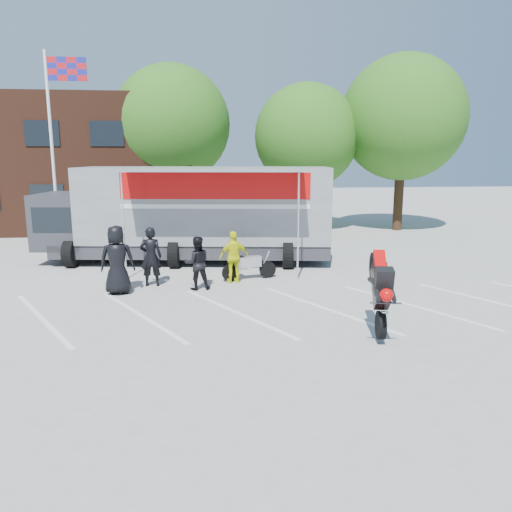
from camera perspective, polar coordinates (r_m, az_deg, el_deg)
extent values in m
plane|color=#A8A8A3|center=(12.02, -3.02, -7.88)|extent=(100.00, 100.00, 0.00)
cube|color=white|center=(12.96, -3.29, -6.40)|extent=(18.09, 13.33, 0.01)
cube|color=#492517|center=(30.78, -24.53, 9.54)|extent=(18.00, 8.00, 7.00)
cylinder|color=white|center=(22.11, -22.23, 10.68)|extent=(0.12, 0.12, 8.00)
cube|color=red|center=(22.16, -20.80, 19.36)|extent=(1.50, 0.04, 0.90)
cylinder|color=#382314|center=(27.46, -9.34, 6.37)|extent=(0.50, 0.50, 3.24)
sphere|color=#225816|center=(27.41, -9.62, 14.64)|extent=(6.12, 6.12, 6.12)
cylinder|color=#382314|center=(27.05, 5.63, 6.00)|extent=(0.50, 0.50, 2.88)
sphere|color=#225816|center=(26.95, 5.78, 13.48)|extent=(5.44, 5.44, 5.44)
cylinder|color=#382314|center=(28.03, 15.97, 6.36)|extent=(0.50, 0.50, 3.42)
sphere|color=#225816|center=(28.01, 16.45, 14.91)|extent=(6.46, 6.46, 6.46)
imported|color=black|center=(14.96, -15.59, -0.42)|extent=(1.02, 0.70, 2.01)
imported|color=black|center=(15.63, -11.93, -0.08)|extent=(0.69, 0.47, 1.84)
imported|color=black|center=(15.02, -6.76, -0.81)|extent=(0.84, 0.69, 1.61)
imported|color=#E7EF0C|center=(15.74, -2.54, -0.11)|extent=(1.04, 0.63, 1.65)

